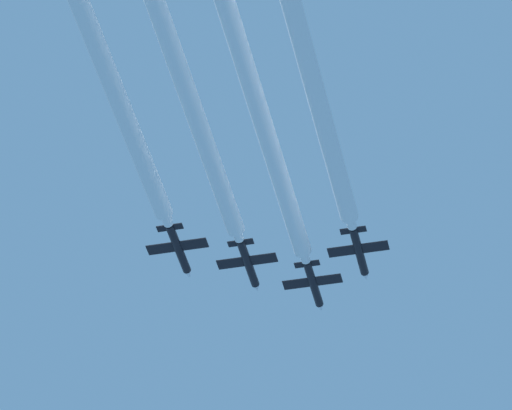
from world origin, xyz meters
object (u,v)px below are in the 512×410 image
(jet_lead, at_px, (314,285))
(jet_right_wingman, at_px, (359,252))
(jet_left_wingman, at_px, (248,264))
(jet_outer_left, at_px, (179,250))

(jet_lead, distance_m, jet_right_wingman, 10.85)
(jet_left_wingman, xyz_separation_m, jet_outer_left, (-8.34, -6.99, -1.41))
(jet_lead, distance_m, jet_outer_left, 22.12)
(jet_left_wingman, xyz_separation_m, jet_right_wingman, (15.82, 0.44, -0.14))
(jet_outer_left, bearing_deg, jet_right_wingman, 17.10)
(jet_left_wingman, height_order, jet_right_wingman, jet_left_wingman)
(jet_lead, bearing_deg, jet_left_wingman, -135.41)
(jet_right_wingman, xyz_separation_m, jet_outer_left, (-24.16, -7.43, -1.27))
(jet_right_wingman, height_order, jet_outer_left, jet_right_wingman)
(jet_lead, bearing_deg, jet_right_wingman, -43.07)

